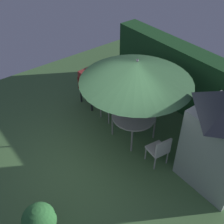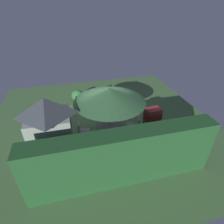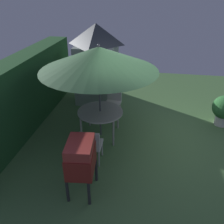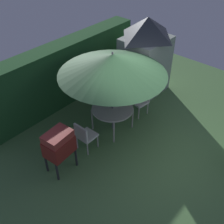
{
  "view_description": "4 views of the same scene",
  "coord_description": "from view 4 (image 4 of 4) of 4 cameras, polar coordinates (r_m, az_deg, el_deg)",
  "views": [
    {
      "loc": [
        4.21,
        -2.85,
        5.67
      ],
      "look_at": [
        -0.19,
        0.57,
        1.18
      ],
      "focal_mm": 44.77,
      "sensor_mm": 36.0,
      "label": 1
    },
    {
      "loc": [
        1.34,
        7.39,
        5.34
      ],
      "look_at": [
        -0.41,
        0.45,
        0.83
      ],
      "focal_mm": 28.82,
      "sensor_mm": 36.0,
      "label": 2
    },
    {
      "loc": [
        -5.39,
        0.08,
        3.69
      ],
      "look_at": [
        -0.32,
        0.91,
        0.88
      ],
      "focal_mm": 37.22,
      "sensor_mm": 36.0,
      "label": 3
    },
    {
      "loc": [
        -4.86,
        -2.88,
        5.55
      ],
      "look_at": [
        -0.42,
        1.01,
        0.93
      ],
      "focal_mm": 44.39,
      "sensor_mm": 36.0,
      "label": 4
    }
  ],
  "objects": [
    {
      "name": "garden_shed",
      "position": [
        9.52,
        6.85,
        11.53
      ],
      "size": [
        1.57,
        1.37,
        2.64
      ],
      "color": "gray",
      "rests_on": "ground"
    },
    {
      "name": "bbq_grill",
      "position": [
        6.81,
        -10.91,
        -6.54
      ],
      "size": [
        0.75,
        0.57,
        1.2
      ],
      "color": "maroon",
      "rests_on": "ground"
    },
    {
      "name": "hedge_backdrop",
      "position": [
        9.22,
        -10.08,
        7.88
      ],
      "size": [
        6.13,
        0.67,
        2.02
      ],
      "color": "#1E4C23",
      "rests_on": "ground"
    },
    {
      "name": "chair_far_side",
      "position": [
        8.75,
        6.04,
        2.68
      ],
      "size": [
        0.52,
        0.52,
        0.9
      ],
      "color": "silver",
      "rests_on": "ground"
    },
    {
      "name": "chair_near_shed",
      "position": [
        7.44,
        -5.66,
        -4.76
      ],
      "size": [
        0.47,
        0.47,
        0.9
      ],
      "color": "silver",
      "rests_on": "ground"
    },
    {
      "name": "patio_table",
      "position": [
        7.96,
        0.1,
        0.45
      ],
      "size": [
        1.21,
        1.21,
        0.76
      ],
      "color": "#B2ADA3",
      "rests_on": "ground"
    },
    {
      "name": "patio_umbrella",
      "position": [
        7.16,
        0.11,
        9.84
      ],
      "size": [
        2.89,
        2.89,
        2.51
      ],
      "color": "#4C4C51",
      "rests_on": "ground"
    },
    {
      "name": "ground_plane",
      "position": [
        7.92,
        7.56,
        -6.9
      ],
      "size": [
        11.0,
        11.0,
        0.0
      ],
      "primitive_type": "plane",
      "color": "#47703D"
    }
  ]
}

